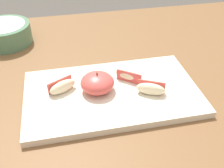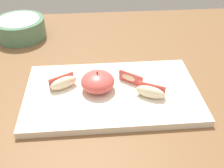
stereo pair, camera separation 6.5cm
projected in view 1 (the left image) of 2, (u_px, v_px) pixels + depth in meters
name	position (u px, v px, depth m)	size (l,w,h in m)	color
dining_table	(125.00, 107.00, 0.77)	(1.40, 0.95, 0.76)	brown
cutting_board	(112.00, 93.00, 0.66)	(0.42, 0.25, 0.02)	beige
apple_half_skin_up	(97.00, 83.00, 0.65)	(0.08, 0.08, 0.05)	#D14C47
apple_wedge_middle	(151.00, 89.00, 0.64)	(0.07, 0.05, 0.03)	beige
apple_wedge_left	(129.00, 75.00, 0.68)	(0.07, 0.06, 0.03)	beige
apple_wedge_near_knife	(62.00, 87.00, 0.65)	(0.07, 0.05, 0.03)	beige
ceramic_fruit_bowl	(5.00, 33.00, 0.87)	(0.16, 0.16, 0.06)	#4C7556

